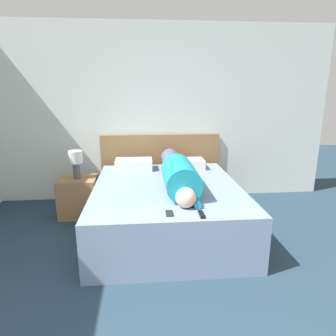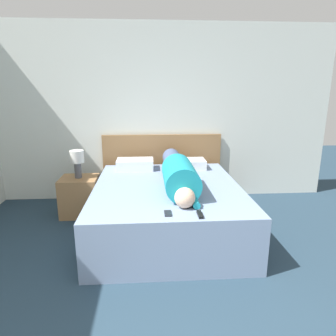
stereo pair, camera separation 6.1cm
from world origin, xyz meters
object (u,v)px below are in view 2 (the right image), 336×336
(table_lamp, at_px, (77,160))
(pillow_second, at_px, (188,164))
(bed, at_px, (167,208))
(pillow_near_headboard, at_px, (135,164))
(nightstand, at_px, (80,196))
(tv_remote, at_px, (200,214))
(cell_phone, at_px, (168,213))
(person_lying, at_px, (178,173))

(table_lamp, distance_m, pillow_second, 1.51)
(bed, bearing_deg, pillow_near_headboard, 117.95)
(pillow_second, bearing_deg, pillow_near_headboard, -180.00)
(bed, relative_size, pillow_near_headboard, 3.99)
(bed, relative_size, pillow_second, 4.20)
(bed, distance_m, pillow_second, 0.90)
(bed, height_order, pillow_near_headboard, pillow_near_headboard)
(nightstand, bearing_deg, tv_remote, -46.51)
(pillow_second, bearing_deg, tv_remote, -93.88)
(pillow_second, bearing_deg, cell_phone, -103.96)
(table_lamp, bearing_deg, cell_phone, -51.85)
(person_lying, bearing_deg, nightstand, 155.12)
(tv_remote, bearing_deg, pillow_near_headboard, 111.15)
(cell_phone, bearing_deg, pillow_second, 76.04)
(nightstand, xyz_separation_m, person_lying, (1.27, -0.59, 0.47))
(table_lamp, bearing_deg, nightstand, 0.00)
(bed, xyz_separation_m, tv_remote, (0.23, -0.89, 0.30))
(pillow_near_headboard, xyz_separation_m, tv_remote, (0.63, -1.64, -0.06))
(person_lying, height_order, tv_remote, person_lying)
(table_lamp, distance_m, person_lying, 1.40)
(table_lamp, height_order, pillow_near_headboard, table_lamp)
(person_lying, relative_size, pillow_second, 3.65)
(table_lamp, height_order, person_lying, person_lying)
(nightstand, bearing_deg, bed, -26.44)
(pillow_second, height_order, cell_phone, pillow_second)
(table_lamp, distance_m, tv_remote, 2.02)
(tv_remote, height_order, cell_phone, tv_remote)
(pillow_second, distance_m, tv_remote, 1.65)
(nightstand, relative_size, pillow_near_headboard, 1.03)
(nightstand, bearing_deg, pillow_second, 6.98)
(bed, bearing_deg, nightstand, 153.56)
(cell_phone, bearing_deg, pillow_near_headboard, 102.54)
(nightstand, distance_m, pillow_second, 1.55)
(bed, distance_m, table_lamp, 1.37)
(person_lying, distance_m, tv_remote, 0.89)
(person_lying, xyz_separation_m, pillow_second, (0.22, 0.77, -0.09))
(nightstand, distance_m, table_lamp, 0.50)
(tv_remote, bearing_deg, person_lying, 97.36)
(person_lying, relative_size, tv_remote, 11.66)
(table_lamp, bearing_deg, pillow_near_headboard, 13.75)
(tv_remote, bearing_deg, cell_phone, 168.58)
(person_lying, height_order, pillow_second, person_lying)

